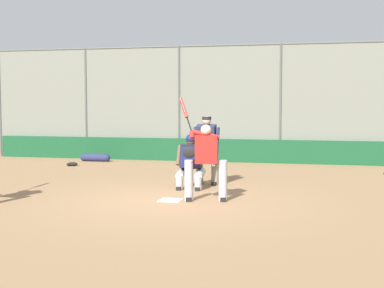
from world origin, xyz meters
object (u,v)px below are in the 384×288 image
fielding_glove_on_dirt (72,164)px  equipment_bag_dugout_side (95,158)px  catcher_behind_plate (190,161)px  batter_at_plate (205,160)px  umpire_home (207,148)px

fielding_glove_on_dirt → equipment_bag_dugout_side: size_ratio=0.31×
catcher_behind_plate → fielding_glove_on_dirt: catcher_behind_plate is taller
batter_at_plate → fielding_glove_on_dirt: (5.16, -4.84, -0.76)m
batter_at_plate → fielding_glove_on_dirt: bearing=-55.3°
batter_at_plate → equipment_bag_dugout_side: 8.01m
batter_at_plate → equipment_bag_dugout_side: bearing=-63.4°
catcher_behind_plate → fielding_glove_on_dirt: bearing=-38.5°
equipment_bag_dugout_side → fielding_glove_on_dirt: bearing=83.0°
catcher_behind_plate → equipment_bag_dugout_side: 6.55m
fielding_glove_on_dirt → batter_at_plate: bearing=136.9°
catcher_behind_plate → fielding_glove_on_dirt: size_ratio=3.76×
umpire_home → equipment_bag_dugout_side: 6.25m
batter_at_plate → umpire_home: 2.10m
umpire_home → equipment_bag_dugout_side: size_ratio=1.55×
catcher_behind_plate → umpire_home: umpire_home is taller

